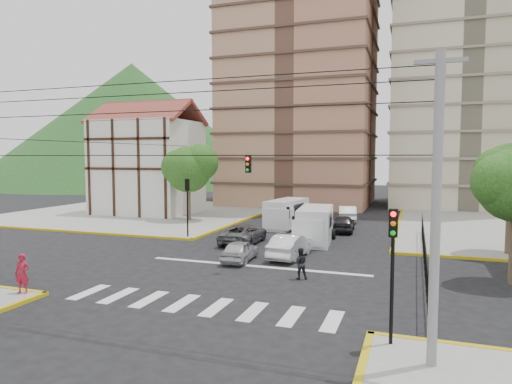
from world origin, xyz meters
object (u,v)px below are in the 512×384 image
at_px(car_silver_front_left, 240,250).
at_px(car_white_front_right, 290,246).
at_px(traffic_light_nw, 187,198).
at_px(van_left_lane, 286,214).
at_px(pedestrian_crosswalk, 300,263).
at_px(van_right_lane, 314,226).
at_px(pedestrian_sw_corner, 22,274).
at_px(traffic_light_se, 393,254).

xyz_separation_m(car_silver_front_left, car_white_front_right, (2.60, 1.83, 0.11)).
relative_size(traffic_light_nw, van_left_lane, 0.77).
height_order(traffic_light_nw, pedestrian_crosswalk, traffic_light_nw).
height_order(van_right_lane, car_silver_front_left, van_right_lane).
xyz_separation_m(traffic_light_nw, van_right_lane, (9.46, 1.36, -1.87)).
height_order(car_white_front_right, pedestrian_crosswalk, pedestrian_crosswalk).
bearing_deg(van_left_lane, pedestrian_sw_corner, -96.73).
bearing_deg(car_silver_front_left, pedestrian_crosswalk, 145.07).
relative_size(van_left_lane, pedestrian_crosswalk, 3.56).
distance_m(van_left_lane, pedestrian_crosswalk, 16.51).
xyz_separation_m(traffic_light_nw, pedestrian_crosswalk, (10.80, -8.38, -2.31)).
distance_m(van_right_lane, van_left_lane, 7.06).
bearing_deg(car_white_front_right, van_right_lane, -90.07).
bearing_deg(traffic_light_se, car_white_front_right, 119.04).
bearing_deg(car_white_front_right, car_silver_front_left, 39.21).
relative_size(van_left_lane, pedestrian_sw_corner, 3.23).
xyz_separation_m(traffic_light_se, pedestrian_sw_corner, (-15.74, 0.30, -2.08)).
height_order(traffic_light_se, pedestrian_sw_corner, traffic_light_se).
xyz_separation_m(traffic_light_se, car_silver_front_left, (-9.13, 9.93, -2.48)).
xyz_separation_m(traffic_light_se, car_white_front_right, (-6.53, 11.76, -2.37)).
bearing_deg(van_right_lane, car_white_front_right, -100.71).
distance_m(van_right_lane, car_silver_front_left, 7.66).
xyz_separation_m(traffic_light_se, van_right_lane, (-6.14, 16.96, -1.87)).
bearing_deg(pedestrian_crosswalk, pedestrian_sw_corner, 10.12).
bearing_deg(pedestrian_sw_corner, traffic_light_nw, 72.68).
bearing_deg(car_silver_front_left, car_white_front_right, -147.83).
relative_size(traffic_light_se, car_white_front_right, 0.98).
bearing_deg(traffic_light_nw, van_left_lane, 52.20).
height_order(traffic_light_se, car_silver_front_left, traffic_light_se).
bearing_deg(traffic_light_nw, car_white_front_right, -22.96).
relative_size(car_silver_front_left, pedestrian_crosswalk, 2.32).
bearing_deg(van_left_lane, van_right_lane, -49.85).
relative_size(van_right_lane, car_silver_front_left, 1.58).
distance_m(car_silver_front_left, pedestrian_crosswalk, 5.11).
bearing_deg(pedestrian_crosswalk, car_white_front_right, -91.35).
relative_size(traffic_light_nw, pedestrian_crosswalk, 2.74).
distance_m(traffic_light_se, pedestrian_crosswalk, 8.97).
relative_size(traffic_light_se, car_silver_front_left, 1.18).
bearing_deg(car_silver_front_left, pedestrian_sw_corner, 52.67).
distance_m(traffic_light_nw, car_silver_front_left, 8.95).
xyz_separation_m(traffic_light_se, van_left_lane, (-9.93, 22.91, -1.91)).
bearing_deg(car_silver_front_left, traffic_light_se, 129.72).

